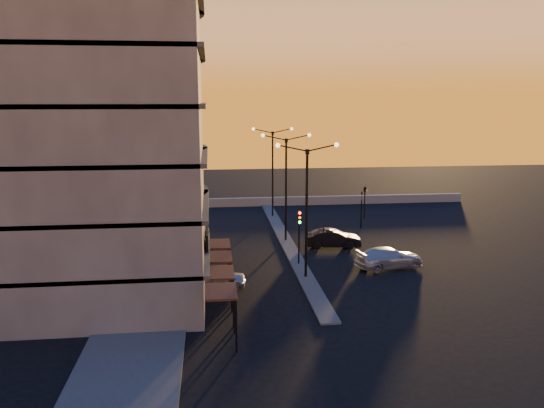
{
  "coord_description": "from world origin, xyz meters",
  "views": [
    {
      "loc": [
        -6.47,
        -35.08,
        12.35
      ],
      "look_at": [
        -1.54,
        7.29,
        3.92
      ],
      "focal_mm": 35.0,
      "sensor_mm": 36.0,
      "label": 1
    }
  ],
  "objects_px": {
    "traffic_light_main": "(299,228)",
    "car_sedan": "(333,239)",
    "car_hatchback": "(213,277)",
    "car_wagon": "(389,258)",
    "streetlamp_mid": "(286,179)"
  },
  "relations": [
    {
      "from": "traffic_light_main",
      "to": "car_hatchback",
      "type": "bearing_deg",
      "value": -147.41
    },
    {
      "from": "streetlamp_mid",
      "to": "car_sedan",
      "type": "xyz_separation_m",
      "value": [
        3.69,
        -2.49,
        -4.83
      ]
    },
    {
      "from": "traffic_light_main",
      "to": "car_sedan",
      "type": "xyz_separation_m",
      "value": [
        3.69,
        4.64,
        -2.12
      ]
    },
    {
      "from": "streetlamp_mid",
      "to": "car_sedan",
      "type": "bearing_deg",
      "value": -34.0
    },
    {
      "from": "traffic_light_main",
      "to": "car_sedan",
      "type": "height_order",
      "value": "traffic_light_main"
    },
    {
      "from": "streetlamp_mid",
      "to": "car_sedan",
      "type": "distance_m",
      "value": 6.57
    },
    {
      "from": "car_hatchback",
      "to": "car_sedan",
      "type": "bearing_deg",
      "value": -48.45
    },
    {
      "from": "traffic_light_main",
      "to": "car_wagon",
      "type": "bearing_deg",
      "value": -10.61
    },
    {
      "from": "car_hatchback",
      "to": "car_sedan",
      "type": "distance_m",
      "value": 13.46
    },
    {
      "from": "traffic_light_main",
      "to": "car_hatchback",
      "type": "height_order",
      "value": "traffic_light_main"
    },
    {
      "from": "car_hatchback",
      "to": "car_wagon",
      "type": "distance_m",
      "value": 13.42
    },
    {
      "from": "streetlamp_mid",
      "to": "car_sedan",
      "type": "relative_size",
      "value": 2.05
    },
    {
      "from": "traffic_light_main",
      "to": "car_sedan",
      "type": "bearing_deg",
      "value": 51.51
    },
    {
      "from": "streetlamp_mid",
      "to": "car_wagon",
      "type": "xyz_separation_m",
      "value": [
        6.6,
        -8.37,
        -4.83
      ]
    },
    {
      "from": "streetlamp_mid",
      "to": "car_wagon",
      "type": "bearing_deg",
      "value": -51.72
    }
  ]
}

